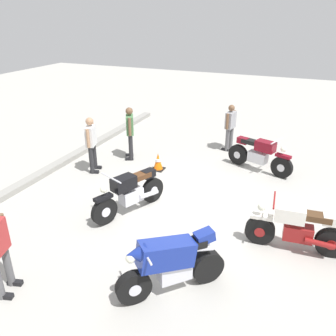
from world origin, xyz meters
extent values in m
plane|color=#ADAAA3|center=(0.00, 0.00, 0.00)|extent=(40.00, 40.00, 0.00)
cube|color=gray|center=(0.00, 4.60, 0.07)|extent=(14.00, 0.30, 0.15)
cylinder|color=black|center=(-1.40, 1.54, 0.32)|extent=(0.64, 0.35, 0.64)
cylinder|color=black|center=(-0.06, 0.98, 0.32)|extent=(0.64, 0.35, 0.64)
cylinder|color=silver|center=(-1.40, 1.54, 0.32)|extent=(0.26, 0.21, 0.22)
cylinder|color=silver|center=(-0.06, 0.98, 0.32)|extent=(0.26, 0.21, 0.22)
cube|color=silver|center=(-0.68, 1.24, 0.42)|extent=(0.62, 0.47, 0.32)
cube|color=black|center=(-0.87, 1.32, 0.82)|extent=(0.64, 0.51, 0.30)
cube|color=black|center=(-1.40, 1.54, 0.67)|extent=(0.47, 0.32, 0.08)
cube|color=#4C2D19|center=(-0.45, 1.15, 0.84)|extent=(0.65, 0.47, 0.12)
cube|color=black|center=(-0.17, 1.03, 0.82)|extent=(0.38, 0.33, 0.18)
cylinder|color=silver|center=(-0.38, 0.93, 0.37)|extent=(0.56, 0.31, 0.16)
cylinder|color=silver|center=(-1.17, 1.44, 1.07)|extent=(0.30, 0.66, 0.04)
sphere|color=silver|center=(-1.37, 1.53, 0.87)|extent=(0.16, 0.16, 0.16)
cylinder|color=black|center=(-0.75, -1.79, 0.30)|extent=(0.21, 0.61, 0.60)
cylinder|color=black|center=(-0.63, -3.14, 0.30)|extent=(0.21, 0.61, 0.60)
cylinder|color=maroon|center=(-0.75, -1.79, 0.30)|extent=(0.20, 0.22, 0.21)
cylinder|color=maroon|center=(-0.63, -3.14, 0.30)|extent=(0.20, 0.22, 0.21)
cube|color=maroon|center=(-0.69, -2.51, 0.40)|extent=(0.33, 0.58, 0.32)
cube|color=white|center=(-0.70, -2.31, 0.80)|extent=(0.37, 0.59, 0.30)
cube|color=white|center=(-0.75, -1.79, 0.63)|extent=(0.20, 0.45, 0.08)
cube|color=#4C331E|center=(-0.67, -2.76, 0.82)|extent=(0.31, 0.62, 0.12)
cube|color=white|center=(-0.64, -3.06, 0.80)|extent=(0.25, 0.34, 0.18)
cylinder|color=maroon|center=(-0.82, -2.93, 0.35)|extent=(0.16, 0.56, 0.16)
cylinder|color=maroon|center=(-0.73, -1.99, 1.05)|extent=(0.70, 0.10, 0.04)
sphere|color=silver|center=(-0.75, -1.77, 0.85)|extent=(0.16, 0.16, 0.16)
cylinder|color=black|center=(2.64, -1.84, 0.32)|extent=(0.32, 0.64, 0.64)
cylinder|color=black|center=(3.12, -0.47, 0.32)|extent=(0.32, 0.64, 0.64)
cylinder|color=silver|center=(2.64, -1.84, 0.32)|extent=(0.21, 0.26, 0.22)
cylinder|color=silver|center=(3.12, -0.47, 0.32)|extent=(0.21, 0.26, 0.22)
cube|color=silver|center=(2.90, -1.11, 0.42)|extent=(0.45, 0.62, 0.32)
cube|color=maroon|center=(2.83, -1.30, 0.82)|extent=(0.49, 0.63, 0.30)
cube|color=maroon|center=(2.64, -1.84, 0.67)|extent=(0.30, 0.47, 0.08)
cube|color=black|center=(2.98, -0.87, 0.84)|extent=(0.44, 0.65, 0.12)
cube|color=maroon|center=(3.08, -0.59, 0.82)|extent=(0.31, 0.37, 0.18)
cylinder|color=silver|center=(3.19, -0.78, 0.37)|extent=(0.29, 0.56, 0.16)
cylinder|color=silver|center=(2.73, -1.61, 1.07)|extent=(0.67, 0.27, 0.04)
sphere|color=silver|center=(2.65, -1.81, 0.87)|extent=(0.16, 0.16, 0.16)
cylinder|color=black|center=(-3.20, -0.17, 0.30)|extent=(0.54, 0.53, 0.60)
cylinder|color=black|center=(-2.23, -1.11, 0.30)|extent=(0.59, 0.58, 0.60)
cylinder|color=silver|center=(-3.20, -0.17, 0.30)|extent=(0.28, 0.28, 0.21)
cylinder|color=silver|center=(-2.23, -1.11, 0.30)|extent=(0.28, 0.28, 0.21)
cube|color=silver|center=(-2.68, -0.67, 0.40)|extent=(0.60, 0.59, 0.32)
cube|color=navy|center=(-2.78, -0.57, 0.80)|extent=(0.96, 0.94, 0.57)
cone|color=navy|center=(-3.16, -0.21, 0.95)|extent=(0.49, 0.49, 0.39)
cube|color=black|center=(-2.50, -0.85, 0.87)|extent=(0.61, 0.60, 0.12)
cube|color=navy|center=(-2.28, -1.05, 0.95)|extent=(0.40, 0.40, 0.23)
cylinder|color=silver|center=(-2.26, -0.96, 0.77)|extent=(0.35, 0.34, 0.17)
cylinder|color=silver|center=(-2.37, -1.08, 0.77)|extent=(0.35, 0.34, 0.17)
cylinder|color=silver|center=(-3.06, -0.30, 0.97)|extent=(0.51, 0.53, 0.04)
sphere|color=silver|center=(-3.21, -0.15, 0.90)|extent=(0.16, 0.16, 0.16)
cylinder|color=#262628|center=(0.76, 3.35, 0.41)|extent=(0.16, 0.16, 0.82)
cube|color=black|center=(0.78, 3.30, 0.04)|extent=(0.18, 0.28, 0.08)
cylinder|color=#262628|center=(1.07, 3.46, 0.41)|extent=(0.16, 0.16, 0.82)
cube|color=black|center=(1.09, 3.40, 0.04)|extent=(0.18, 0.28, 0.08)
cube|color=silver|center=(0.92, 3.40, 1.11)|extent=(0.51, 0.36, 0.58)
cylinder|color=tan|center=(0.66, 3.32, 1.13)|extent=(0.11, 0.11, 0.55)
cylinder|color=tan|center=(1.18, 3.49, 1.13)|extent=(0.11, 0.11, 0.55)
sphere|color=tan|center=(0.92, 3.40, 1.55)|extent=(0.22, 0.22, 0.22)
cylinder|color=#59595B|center=(4.40, 0.07, 0.39)|extent=(0.15, 0.15, 0.78)
cube|color=black|center=(4.41, 0.13, 0.04)|extent=(0.15, 0.27, 0.08)
cylinder|color=#59595B|center=(4.09, 0.13, 0.39)|extent=(0.15, 0.15, 0.78)
cube|color=black|center=(4.10, 0.18, 0.04)|extent=(0.15, 0.27, 0.08)
cube|color=#99999E|center=(4.25, 0.10, 1.06)|extent=(0.47, 0.30, 0.56)
cylinder|color=brown|center=(4.51, 0.05, 1.08)|extent=(0.11, 0.11, 0.52)
cylinder|color=brown|center=(3.98, 0.15, 1.08)|extent=(0.11, 0.11, 0.52)
sphere|color=brown|center=(4.25, 0.10, 1.48)|extent=(0.21, 0.21, 0.21)
cube|color=black|center=(-3.98, 1.86, 0.04)|extent=(0.17, 0.28, 0.08)
cylinder|color=#59595B|center=(-3.69, 2.01, 0.40)|extent=(0.16, 0.16, 0.80)
cube|color=black|center=(-3.67, 1.95, 0.04)|extent=(0.17, 0.28, 0.08)
cylinder|color=brown|center=(-3.58, 2.04, 1.11)|extent=(0.11, 0.11, 0.54)
cylinder|color=#262628|center=(2.39, 2.93, 0.42)|extent=(0.18, 0.18, 0.84)
cube|color=black|center=(2.36, 2.98, 0.04)|extent=(0.21, 0.28, 0.08)
cylinder|color=#262628|center=(2.10, 2.77, 0.42)|extent=(0.18, 0.18, 0.84)
cube|color=black|center=(2.07, 2.82, 0.04)|extent=(0.21, 0.28, 0.08)
cube|color=#4C7F4C|center=(2.24, 2.85, 1.14)|extent=(0.52, 0.42, 0.59)
cylinder|color=brown|center=(2.49, 2.98, 1.15)|extent=(0.12, 0.12, 0.56)
cylinder|color=brown|center=(2.00, 2.72, 1.15)|extent=(0.12, 0.12, 0.56)
sphere|color=brown|center=(2.24, 2.85, 1.58)|extent=(0.23, 0.23, 0.23)
cube|color=black|center=(1.76, 1.66, 0.01)|extent=(0.36, 0.36, 0.03)
cone|color=orange|center=(1.76, 1.66, 0.28)|extent=(0.28, 0.28, 0.50)
cylinder|color=white|center=(1.76, 1.66, 0.32)|extent=(0.19, 0.19, 0.08)
camera|label=1|loc=(-6.98, -2.39, 4.41)|focal=37.14mm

